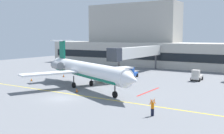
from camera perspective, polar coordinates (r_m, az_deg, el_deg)
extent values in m
cube|color=slate|center=(39.14, -10.38, -6.41)|extent=(120.00, 120.00, 0.10)
cube|color=yellow|center=(41.23, -7.66, -5.64)|extent=(108.00, 0.24, 0.01)
cube|color=red|center=(43.39, 7.56, -5.03)|extent=(0.30, 8.00, 0.01)
cube|color=#B7B2A8|center=(80.74, 9.05, 2.61)|extent=(67.66, 12.07, 6.67)
cube|color=#A8A49A|center=(87.30, 4.47, 8.96)|extent=(28.52, 8.45, 11.63)
cube|color=black|center=(75.22, 7.20, 2.23)|extent=(64.96, 0.12, 2.07)
cube|color=silver|center=(64.45, 5.82, 3.10)|extent=(1.40, 20.80, 2.40)
cube|color=#2D333D|center=(54.61, 0.48, 2.55)|extent=(2.40, 2.00, 2.64)
cylinder|color=#4C4C51|center=(72.71, 8.94, 1.02)|extent=(0.44, 0.44, 3.69)
cylinder|color=#4C4C51|center=(56.33, 1.39, -0.45)|extent=(0.44, 0.44, 3.69)
cylinder|color=white|center=(45.76, -5.42, -0.57)|extent=(21.87, 11.83, 2.54)
cube|color=#0C664C|center=(45.85, -5.41, -1.43)|extent=(19.68, 10.65, 0.46)
cone|color=white|center=(35.38, 3.86, -2.60)|extent=(3.57, 3.42, 2.49)
cone|color=white|center=(57.16, -11.26, 0.73)|extent=(3.90, 3.33, 2.16)
cube|color=white|center=(50.05, -0.45, -0.38)|extent=(5.85, 9.10, 0.28)
cube|color=white|center=(44.99, -12.87, -1.31)|extent=(5.85, 9.10, 0.28)
cylinder|color=gray|center=(53.14, -7.16, 0.59)|extent=(3.35, 2.53, 1.39)
cylinder|color=gray|center=(51.54, -11.17, 0.33)|extent=(3.35, 2.53, 1.39)
cube|color=#0C664C|center=(54.20, -10.17, 3.57)|extent=(2.18, 1.17, 3.35)
cube|color=white|center=(54.14, -10.20, 5.34)|extent=(3.30, 4.43, 0.20)
cylinder|color=#3F3F44|center=(38.60, 0.60, -4.39)|extent=(0.20, 0.20, 1.32)
cylinder|color=black|center=(38.77, 0.60, -5.67)|extent=(0.96, 0.69, 0.90)
cylinder|color=#3F3F44|center=(47.76, -4.28, -2.32)|extent=(0.20, 0.20, 1.32)
cylinder|color=black|center=(47.90, -4.27, -3.37)|extent=(0.96, 0.69, 0.90)
cylinder|color=#3F3F44|center=(46.29, -7.87, -2.64)|extent=(0.20, 0.20, 1.32)
cylinder|color=black|center=(46.44, -7.85, -3.72)|extent=(0.96, 0.69, 0.90)
cube|color=silver|center=(55.97, 17.04, -1.99)|extent=(1.62, 3.43, 0.64)
cube|color=#B8B1A9|center=(54.94, 16.84, -1.19)|extent=(1.39, 1.40, 1.16)
cylinder|color=black|center=(54.72, 17.50, -2.53)|extent=(0.31, 0.71, 0.70)
cylinder|color=black|center=(55.05, 15.99, -2.43)|extent=(0.31, 0.71, 0.70)
cylinder|color=black|center=(57.00, 18.02, -2.20)|extent=(0.31, 0.71, 0.70)
cylinder|color=black|center=(57.32, 16.57, -2.10)|extent=(0.31, 0.71, 0.70)
cube|color=#1E4CB2|center=(57.60, 4.08, -1.48)|extent=(1.90, 3.42, 0.67)
cube|color=#1A4197|center=(56.64, 3.74, -0.66)|extent=(1.53, 1.45, 1.19)
cylinder|color=black|center=(56.32, 4.37, -2.00)|extent=(0.36, 0.73, 0.70)
cylinder|color=black|center=(56.90, 2.93, -1.91)|extent=(0.36, 0.73, 0.70)
cylinder|color=black|center=(58.43, 5.19, -1.71)|extent=(0.36, 0.73, 0.70)
cylinder|color=black|center=(58.98, 3.79, -1.62)|extent=(0.36, 0.73, 0.70)
cube|color=#E5B20C|center=(52.03, -0.73, -2.31)|extent=(3.28, 3.83, 0.66)
cube|color=#C3970A|center=(51.51, -1.74, -1.27)|extent=(1.98, 1.97, 1.35)
cylinder|color=black|center=(50.88, -1.65, -2.89)|extent=(0.62, 0.74, 0.70)
cylinder|color=black|center=(52.35, -2.32, -2.63)|extent=(0.62, 0.74, 0.70)
cylinder|color=black|center=(51.86, 0.88, -2.71)|extent=(0.62, 0.74, 0.70)
cylinder|color=black|center=(53.30, 0.15, -2.46)|extent=(0.62, 0.74, 0.70)
cylinder|color=#191E33|center=(30.51, 8.46, -9.16)|extent=(0.18, 0.18, 0.82)
cylinder|color=#191E33|center=(30.40, 8.13, -9.21)|extent=(0.18, 0.18, 0.82)
cylinder|color=orange|center=(30.27, 8.32, -7.84)|extent=(0.34, 0.34, 0.65)
sphere|color=tan|center=(30.16, 8.33, -7.02)|extent=(0.24, 0.24, 0.24)
cylinder|color=orange|center=(30.29, 8.68, -7.08)|extent=(0.28, 0.38, 0.50)
cylinder|color=#F2590C|center=(30.24, 8.69, -6.67)|extent=(0.06, 0.06, 0.28)
cylinder|color=orange|center=(30.06, 7.98, -7.17)|extent=(0.28, 0.38, 0.50)
cylinder|color=#F2590C|center=(30.01, 7.99, -6.77)|extent=(0.06, 0.06, 0.28)
cone|color=orange|center=(55.08, -16.21, -2.51)|extent=(0.36, 0.36, 0.55)
cube|color=black|center=(55.12, -16.20, -2.77)|extent=(0.47, 0.47, 0.04)
cone|color=orange|center=(42.90, -7.22, -4.79)|extent=(0.36, 0.36, 0.55)
cube|color=black|center=(42.95, -7.22, -5.12)|extent=(0.47, 0.47, 0.04)
cone|color=orange|center=(59.05, -9.91, -1.76)|extent=(0.36, 0.36, 0.55)
cube|color=black|center=(59.09, -9.90, -2.01)|extent=(0.47, 0.47, 0.04)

